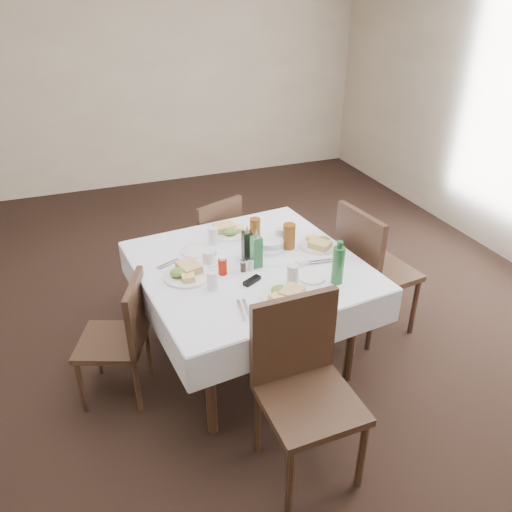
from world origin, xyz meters
The scene contains 33 objects.
ground_plane centered at (0.00, 0.00, 0.00)m, with size 7.00×7.00×0.00m, color black.
room_shell centered at (0.00, 0.00, 1.71)m, with size 6.04×7.04×2.80m.
dining_table centered at (0.24, -0.19, 0.68)m, with size 1.47×1.47×0.76m.
chair_north centered at (0.24, 0.66, 0.50)m, with size 0.54×0.54×0.87m.
chair_south centered at (0.21, -1.04, 0.56)m, with size 0.48×0.48×0.98m.
chair_east centered at (1.14, -0.19, 0.57)m, with size 0.53×0.53×0.99m.
chair_west centered at (-0.58, -0.22, 0.47)m, with size 0.50×0.50×0.82m.
meal_north centered at (0.25, 0.26, 0.79)m, with size 0.27×0.27×0.06m.
meal_south centered at (0.29, -0.62, 0.78)m, with size 0.26×0.26×0.06m.
meal_east centered at (0.75, -0.14, 0.78)m, with size 0.25×0.25×0.06m.
meal_west centered at (-0.17, -0.20, 0.79)m, with size 0.28×0.28×0.06m.
side_plate_a centered at (-0.04, 0.08, 0.77)m, with size 0.18×0.18×0.01m.
side_plate_b centered at (0.53, -0.49, 0.77)m, with size 0.16×0.16×0.01m.
water_n centered at (0.11, 0.15, 0.82)m, with size 0.06×0.06×0.12m.
water_s centered at (0.39, -0.51, 0.83)m, with size 0.07×0.07×0.13m.
water_e centered at (0.53, -0.01, 0.82)m, with size 0.06×0.06×0.11m.
water_w centered at (-0.06, -0.38, 0.82)m, with size 0.06×0.06×0.11m.
iced_tea_a centered at (0.39, 0.11, 0.84)m, with size 0.07×0.07×0.15m.
iced_tea_b centered at (0.56, -0.08, 0.85)m, with size 0.08×0.08×0.17m.
bread_basket centered at (0.44, -0.05, 0.79)m, with size 0.21×0.21×0.07m.
oil_cruet_dark centered at (0.25, -0.12, 0.86)m, with size 0.06×0.06×0.24m.
oil_cruet_green centered at (0.27, -0.23, 0.87)m, with size 0.06×0.06×0.26m.
ketchup_bottle centered at (0.05, -0.25, 0.82)m, with size 0.05×0.05×0.12m.
salt_shaker centered at (0.22, -0.26, 0.80)m, with size 0.03×0.03×0.08m.
pepper_shaker centered at (0.17, -0.26, 0.80)m, with size 0.03×0.03×0.08m.
coffee_mug centered at (0.00, -0.10, 0.80)m, with size 0.12×0.12×0.09m.
sunglasses centered at (0.18, -0.40, 0.77)m, with size 0.12×0.09×0.03m.
green_bottle centered at (0.65, -0.58, 0.88)m, with size 0.07×0.07×0.27m.
sugar_caddy centered at (0.54, -0.32, 0.78)m, with size 0.09×0.07×0.04m.
cutlery_n centered at (0.44, 0.21, 0.77)m, with size 0.06×0.19×0.01m.
cutlery_s centered at (0.04, -0.65, 0.77)m, with size 0.08×0.21×0.01m.
cutlery_e centered at (0.64, -0.34, 0.77)m, with size 0.20×0.07×0.01m.
cutlery_w centered at (-0.24, -0.02, 0.77)m, with size 0.16×0.10×0.01m.
Camera 1 is at (-0.69, -2.74, 2.33)m, focal length 35.00 mm.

